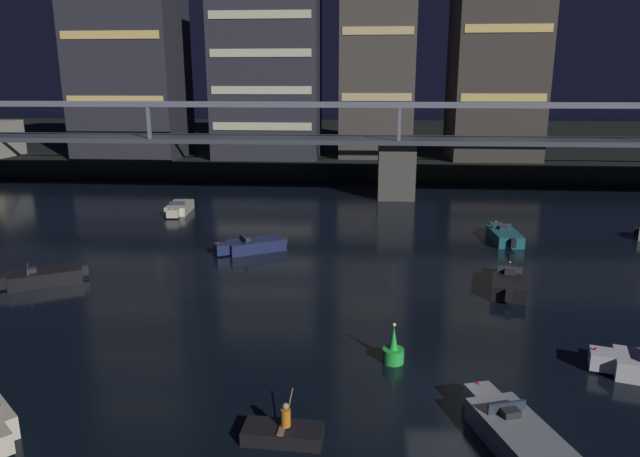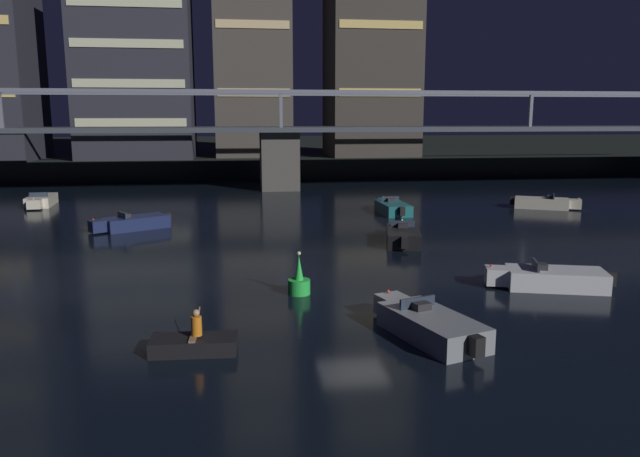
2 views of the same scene
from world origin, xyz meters
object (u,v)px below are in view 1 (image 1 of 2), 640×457
Objects in this scene: tower_west_tall at (267,71)px; channel_buoy at (393,352)px; tower_central at (378,1)px; dinghy_with_paddler at (283,433)px; speedboat_far_left at (509,283)px; speedboat_mid_left at (504,236)px; speedboat_far_center at (252,245)px; speedboat_near_left at (516,433)px; speedboat_mid_right at (179,208)px; speedboat_near_center at (41,277)px; tower_west_low at (125,5)px; river_bridge at (397,152)px.

channel_buoy is (13.47, -49.64, -12.18)m from tower_west_tall.
tower_central reaches higher than dinghy_with_paddler.
dinghy_with_paddler is (-10.67, -14.94, -0.14)m from speedboat_far_left.
speedboat_mid_left and speedboat_far_center have the same top height.
speedboat_far_left is 18.36m from dinghy_with_paddler.
speedboat_near_left is 14.93m from speedboat_far_left.
speedboat_mid_right is at bearing 164.59° from speedboat_mid_left.
speedboat_far_center is at bearing 34.70° from speedboat_near_center.
tower_west_low is 7.08× the size of speedboat_near_left.
tower_west_low is at bearing 132.95° from speedboat_far_left.
speedboat_mid_right and speedboat_far_left have the same top height.
speedboat_mid_left is at bearing 21.96° from speedboat_near_center.
channel_buoy is (-3.67, 5.37, 0.06)m from speedboat_near_left.
channel_buoy reaches higher than speedboat_near_center.
river_bridge reaches higher than speedboat_mid_right.
tower_west_tall reaches higher than speedboat_mid_right.
channel_buoy is (0.17, -52.66, -20.46)m from tower_central.
speedboat_mid_right is 32.40m from channel_buoy.
tower_west_tall is 0.56× the size of tower_central.
speedboat_mid_right is at bearing -124.61° from tower_central.
dinghy_with_paddler is (-12.73, -25.38, -0.14)m from speedboat_mid_left.
speedboat_far_left is 1.07× the size of speedboat_far_center.
speedboat_far_left is (5.09, -26.56, -4.17)m from river_bridge.
speedboat_near_left and speedboat_mid_right have the same top height.
tower_west_low reaches higher than channel_buoy.
tower_west_tall is 46.87m from speedboat_far_left.
tower_west_tall is 4.12× the size of speedboat_near_left.
speedboat_near_left is 1.94× the size of dinghy_with_paddler.
speedboat_mid_left is at bearing -36.99° from tower_west_low.
river_bridge is at bearing 61.97° from speedboat_far_center.
tower_central is 7.22× the size of speedboat_mid_right.
river_bridge is 23.25m from speedboat_far_center.
speedboat_mid_left is 1.07× the size of speedboat_far_center.
speedboat_near_left is 2.92× the size of channel_buoy.
speedboat_mid_left is at bearing -53.23° from tower_west_tall.
speedboat_mid_left and speedboat_mid_right have the same top height.
dinghy_with_paddler reaches higher than speedboat_far_left.
speedboat_far_left is (3.19, 14.59, 0.00)m from speedboat_near_left.
dinghy_with_paddler is (-7.47, -0.35, -0.14)m from speedboat_near_left.
tower_central is at bearing 12.80° from tower_west_tall.
tower_central is (13.31, 3.02, 8.28)m from tower_west_tall.
speedboat_near_left is 0.99× the size of speedboat_mid_left.
speedboat_mid_right is (2.01, 18.99, 0.00)m from speedboat_near_center.
speedboat_near_center is 1.00× the size of speedboat_far_center.
speedboat_near_left is 25.58m from speedboat_mid_left.
speedboat_near_center and speedboat_mid_left have the same top height.
channel_buoy is at bearing 124.35° from speedboat_near_left.
speedboat_near_center is at bearing -113.82° from tower_central.
channel_buoy is at bearing -126.67° from speedboat_far_left.
river_bridge is 58.13× the size of channel_buoy.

